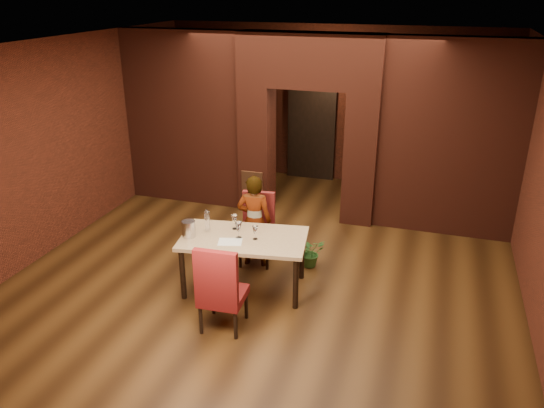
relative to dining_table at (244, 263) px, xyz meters
The scene contains 24 objects.
floor 0.91m from the dining_table, 77.80° to the left, with size 8.00×8.00×0.00m, color #432810.
ceiling 2.92m from the dining_table, 77.80° to the left, with size 7.00×8.00×0.04m, color silver.
wall_back 4.95m from the dining_table, 87.94° to the left, with size 7.00×0.04×3.20m, color maroon.
wall_front 3.43m from the dining_table, 86.91° to the right, with size 7.00×0.04×3.20m, color maroon.
wall_left 3.63m from the dining_table, 166.49° to the left, with size 0.04×8.00×3.20m, color maroon.
pillar_left 3.00m from the dining_table, 105.51° to the left, with size 0.55×0.55×2.30m, color maroon.
pillar_right 3.11m from the dining_table, 68.14° to the left, with size 0.55×0.55×2.30m, color maroon.
lintel 3.66m from the dining_table, 86.47° to the left, with size 2.45×0.55×0.90m, color maroon.
wing_wall_left 3.75m from the dining_table, 128.03° to the left, with size 2.27×0.35×3.20m, color maroon.
wing_wall_right 3.97m from the dining_table, 47.83° to the left, with size 2.27×0.35×3.20m, color maroon.
vent_panel 2.63m from the dining_table, 107.24° to the left, with size 0.40×0.03×0.50m, color #96512B.
rear_door 4.79m from the dining_table, 92.74° to the left, with size 0.90×0.08×2.10m, color black.
rear_door_frame 4.75m from the dining_table, 92.77° to the left, with size 1.02×0.04×2.22m, color black.
dining_table is the anchor object (origin of this frame).
chair_far 0.77m from the dining_table, 96.65° to the left, with size 0.49×0.49×1.07m, color maroon.
chair_near 0.93m from the dining_table, 85.64° to the right, with size 0.52×0.52×1.15m, color maroon.
person_seated 0.77m from the dining_table, 97.83° to the left, with size 0.51×0.34×1.41m, color white.
wine_glass_a 0.58m from the dining_table, 136.03° to the left, with size 0.09×0.09×0.21m, color white, non-canonical shape.
wine_glass_b 0.51m from the dining_table, 137.98° to the right, with size 0.09×0.09×0.23m, color white, non-canonical shape.
wine_glass_c 0.52m from the dining_table, ahead, with size 0.08×0.08×0.19m, color white, non-canonical shape.
tasting_sheet 0.46m from the dining_table, 121.08° to the right, with size 0.31×0.23×0.00m, color silver.
wine_bucket 0.89m from the dining_table, 163.55° to the right, with size 0.18×0.18×0.22m, color #BBBBC3.
water_bottle 0.77m from the dining_table, behind, with size 0.07×0.07×0.31m, color white.
potted_plant 1.16m from the dining_table, 50.99° to the left, with size 0.40×0.35×0.45m, color #2E5E25.
Camera 1 is at (2.13, -6.77, 3.93)m, focal length 35.00 mm.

